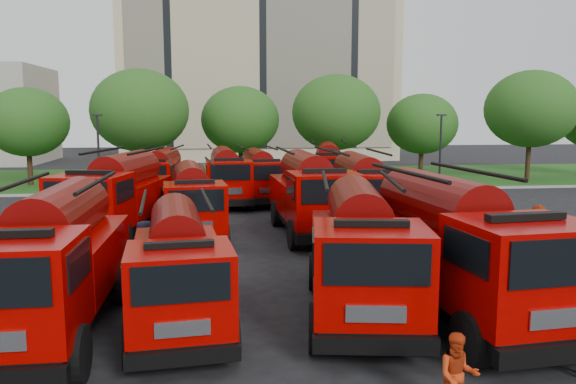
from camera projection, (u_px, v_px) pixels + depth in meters
name	position (u px, v px, depth m)	size (l,w,h in m)	color
ground	(295.00, 265.00, 19.30)	(140.00, 140.00, 0.00)	black
lawn	(253.00, 178.00, 44.86)	(70.00, 16.00, 0.12)	#224512
curb	(260.00, 191.00, 36.89)	(70.00, 0.30, 0.14)	gray
apartment_building	(258.00, 49.00, 64.93)	(30.00, 14.18, 25.00)	#BDB28D
tree_1	(27.00, 122.00, 39.41)	(5.71, 5.71, 6.98)	#382314
tree_2	(140.00, 111.00, 38.76)	(6.72, 6.72, 8.22)	#382314
tree_3	(240.00, 120.00, 42.13)	(5.88, 5.88, 7.19)	#382314
tree_4	(336.00, 113.00, 41.40)	(6.55, 6.55, 8.01)	#382314
tree_5	(422.00, 124.00, 43.32)	(5.46, 5.46, 6.68)	#382314
tree_6	(531.00, 109.00, 42.63)	(6.89, 6.89, 8.42)	#382314
lamp_post_0	(99.00, 150.00, 34.64)	(0.60, 0.25, 5.11)	black
lamp_post_1	(440.00, 148.00, 37.22)	(0.60, 0.25, 5.11)	black
fire_truck_0	(50.00, 263.00, 13.14)	(2.76, 7.43, 3.37)	black
fire_truck_1	(178.00, 267.00, 13.67)	(2.82, 6.54, 2.89)	black
fire_truck_2	(360.00, 250.00, 14.53)	(3.56, 7.49, 3.27)	black
fire_truck_3	(459.00, 248.00, 14.22)	(3.42, 7.97, 3.53)	black
fire_truck_4	(117.00, 196.00, 23.21)	(4.03, 8.03, 3.49)	black
fire_truck_5	(192.00, 202.00, 23.28)	(3.00, 6.88, 3.04)	black
fire_truck_6	(311.00, 194.00, 24.04)	(3.08, 7.72, 3.46)	black
fire_truck_7	(363.00, 193.00, 24.91)	(2.83, 7.37, 3.33)	black
fire_truck_8	(160.00, 177.00, 31.82)	(3.02, 7.08, 3.13)	black
fire_truck_9	(226.00, 176.00, 32.10)	(2.90, 7.11, 3.18)	black
fire_truck_10	(260.00, 176.00, 32.79)	(2.88, 6.85, 3.04)	black
fire_truck_11	(329.00, 171.00, 34.08)	(3.68, 7.64, 3.34)	black
firefighter_0	(412.00, 346.00, 12.58)	(0.70, 0.51, 1.91)	#B82F0E
firefighter_3	(480.00, 304.00, 15.29)	(1.13, 0.58, 1.74)	black
firefighter_4	(146.00, 282.00, 17.29)	(0.95, 0.62, 1.93)	black
firefighter_5	(536.00, 256.00, 20.51)	(1.77, 0.76, 1.91)	#B82F0E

